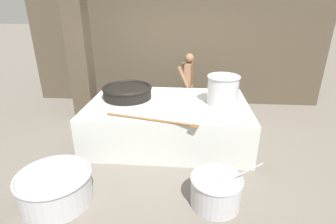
{
  "coord_description": "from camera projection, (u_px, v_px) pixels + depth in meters",
  "views": [
    {
      "loc": [
        0.37,
        -4.51,
        2.45
      ],
      "look_at": [
        0.0,
        0.0,
        0.57
      ],
      "focal_mm": 28.0,
      "sensor_mm": 36.0,
      "label": 1
    }
  ],
  "objects": [
    {
      "name": "ground_plane",
      "position": [
        168.0,
        139.0,
        5.12
      ],
      "size": [
        60.0,
        60.0,
        0.0
      ],
      "primitive_type": "plane",
      "color": "slate"
    },
    {
      "name": "back_wall",
      "position": [
        175.0,
        34.0,
        6.52
      ],
      "size": [
        7.39,
        0.24,
        3.48
      ],
      "primitive_type": "cube",
      "color": "#4C4233",
      "rests_on": "ground_plane"
    },
    {
      "name": "support_pillar",
      "position": [
        78.0,
        40.0,
        5.51
      ],
      "size": [
        0.42,
        0.42,
        3.48
      ],
      "primitive_type": "cube",
      "color": "#4C4233",
      "rests_on": "ground_plane"
    },
    {
      "name": "hearth_platform",
      "position": [
        168.0,
        121.0,
        4.97
      ],
      "size": [
        2.92,
        1.87,
        0.76
      ],
      "color": "silver",
      "rests_on": "ground_plane"
    },
    {
      "name": "giant_wok_near",
      "position": [
        127.0,
        91.0,
        5.02
      ],
      "size": [
        0.95,
        0.95,
        0.24
      ],
      "color": "black",
      "rests_on": "hearth_platform"
    },
    {
      "name": "stock_pot",
      "position": [
        223.0,
        89.0,
        4.68
      ],
      "size": [
        0.59,
        0.59,
        0.52
      ],
      "color": "#B7B7BC",
      "rests_on": "hearth_platform"
    },
    {
      "name": "stirring_paddle",
      "position": [
        154.0,
        120.0,
        4.05
      ],
      "size": [
        1.49,
        0.42,
        0.04
      ],
      "rotation": [
        0.0,
        0.0,
        -0.23
      ],
      "color": "brown",
      "rests_on": "hearth_platform"
    },
    {
      "name": "cook",
      "position": [
        188.0,
        83.0,
        5.92
      ],
      "size": [
        0.38,
        0.56,
        1.46
      ],
      "rotation": [
        0.0,
        0.0,
        2.98
      ],
      "color": "brown",
      "rests_on": "ground_plane"
    },
    {
      "name": "prep_bowl_vegetables",
      "position": [
        216.0,
        190.0,
        3.38
      ],
      "size": [
        0.88,
        0.68,
        0.67
      ],
      "color": "#B7B7BC",
      "rests_on": "ground_plane"
    },
    {
      "name": "prep_bowl_meat",
      "position": [
        55.0,
        186.0,
        3.42
      ],
      "size": [
        0.97,
        0.97,
        0.43
      ],
      "color": "#B7B7BC",
      "rests_on": "ground_plane"
    }
  ]
}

